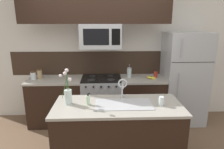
{
  "coord_description": "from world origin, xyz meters",
  "views": [
    {
      "loc": [
        0.07,
        -2.82,
        2.0
      ],
      "look_at": [
        0.18,
        0.27,
        1.16
      ],
      "focal_mm": 32.0,
      "sensor_mm": 36.0,
      "label": 1
    }
  ],
  "objects_px": {
    "microwave": "(101,36)",
    "drinking_glass": "(161,101)",
    "stove_range": "(102,100)",
    "sink_faucet": "(123,86)",
    "flower_vase": "(68,94)",
    "storage_jar_medium": "(40,74)",
    "banana_bunch": "(151,78)",
    "storage_jar_tall": "(33,75)",
    "dish_soap_bottle": "(88,100)",
    "french_press": "(129,72)",
    "refrigerator": "(183,78)",
    "coffee_tin": "(156,75)"
  },
  "relations": [
    {
      "from": "microwave",
      "to": "drinking_glass",
      "type": "xyz_separation_m",
      "value": [
        0.81,
        -1.28,
        -0.75
      ]
    },
    {
      "from": "stove_range",
      "to": "sink_faucet",
      "type": "xyz_separation_m",
      "value": [
        0.32,
        -1.05,
        0.65
      ]
    },
    {
      "from": "flower_vase",
      "to": "storage_jar_medium",
      "type": "bearing_deg",
      "value": 121.62
    },
    {
      "from": "microwave",
      "to": "banana_bunch",
      "type": "relative_size",
      "value": 3.93
    },
    {
      "from": "microwave",
      "to": "storage_jar_tall",
      "type": "xyz_separation_m",
      "value": [
        -1.3,
        0.02,
        -0.74
      ]
    },
    {
      "from": "flower_vase",
      "to": "dish_soap_bottle",
      "type": "bearing_deg",
      "value": -8.03
    },
    {
      "from": "dish_soap_bottle",
      "to": "drinking_glass",
      "type": "distance_m",
      "value": 0.97
    },
    {
      "from": "dish_soap_bottle",
      "to": "sink_faucet",
      "type": "bearing_deg",
      "value": 21.22
    },
    {
      "from": "banana_bunch",
      "to": "drinking_glass",
      "type": "relative_size",
      "value": 1.54
    },
    {
      "from": "stove_range",
      "to": "drinking_glass",
      "type": "distance_m",
      "value": 1.62
    },
    {
      "from": "drinking_glass",
      "to": "flower_vase",
      "type": "relative_size",
      "value": 0.24
    },
    {
      "from": "banana_bunch",
      "to": "storage_jar_tall",
      "type": "bearing_deg",
      "value": 178.51
    },
    {
      "from": "stove_range",
      "to": "storage_jar_medium",
      "type": "bearing_deg",
      "value": 178.52
    },
    {
      "from": "french_press",
      "to": "flower_vase",
      "type": "height_order",
      "value": "flower_vase"
    },
    {
      "from": "banana_bunch",
      "to": "dish_soap_bottle",
      "type": "xyz_separation_m",
      "value": [
        -1.13,
        -1.18,
        0.05
      ]
    },
    {
      "from": "sink_faucet",
      "to": "flower_vase",
      "type": "distance_m",
      "value": 0.76
    },
    {
      "from": "french_press",
      "to": "sink_faucet",
      "type": "bearing_deg",
      "value": -101.74
    },
    {
      "from": "drinking_glass",
      "to": "dish_soap_bottle",
      "type": "bearing_deg",
      "value": 176.23
    },
    {
      "from": "french_press",
      "to": "dish_soap_bottle",
      "type": "bearing_deg",
      "value": -118.64
    },
    {
      "from": "microwave",
      "to": "refrigerator",
      "type": "bearing_deg",
      "value": 1.44
    },
    {
      "from": "storage_jar_medium",
      "to": "drinking_glass",
      "type": "bearing_deg",
      "value": -33.77
    },
    {
      "from": "stove_range",
      "to": "french_press",
      "type": "distance_m",
      "value": 0.78
    },
    {
      "from": "stove_range",
      "to": "sink_faucet",
      "type": "height_order",
      "value": "sink_faucet"
    },
    {
      "from": "storage_jar_medium",
      "to": "dish_soap_bottle",
      "type": "height_order",
      "value": "storage_jar_medium"
    },
    {
      "from": "storage_jar_tall",
      "to": "french_press",
      "type": "distance_m",
      "value": 1.85
    },
    {
      "from": "stove_range",
      "to": "flower_vase",
      "type": "distance_m",
      "value": 1.4
    },
    {
      "from": "microwave",
      "to": "flower_vase",
      "type": "height_order",
      "value": "microwave"
    },
    {
      "from": "microwave",
      "to": "refrigerator",
      "type": "xyz_separation_m",
      "value": [
        1.63,
        0.04,
        -0.83
      ]
    },
    {
      "from": "sink_faucet",
      "to": "french_press",
      "type": "bearing_deg",
      "value": 78.26
    },
    {
      "from": "stove_range",
      "to": "refrigerator",
      "type": "xyz_separation_m",
      "value": [
        1.63,
        0.02,
        0.43
      ]
    },
    {
      "from": "storage_jar_medium",
      "to": "coffee_tin",
      "type": "bearing_deg",
      "value": 0.49
    },
    {
      "from": "banana_bunch",
      "to": "microwave",
      "type": "bearing_deg",
      "value": 177.6
    },
    {
      "from": "french_press",
      "to": "coffee_tin",
      "type": "height_order",
      "value": "french_press"
    },
    {
      "from": "microwave",
      "to": "storage_jar_tall",
      "type": "relative_size",
      "value": 4.87
    },
    {
      "from": "banana_bunch",
      "to": "coffee_tin",
      "type": "relative_size",
      "value": 1.72
    },
    {
      "from": "stove_range",
      "to": "drinking_glass",
      "type": "xyz_separation_m",
      "value": [
        0.81,
        -1.3,
        0.51
      ]
    },
    {
      "from": "microwave",
      "to": "flower_vase",
      "type": "xyz_separation_m",
      "value": [
        -0.43,
        -1.18,
        -0.68
      ]
    },
    {
      "from": "stove_range",
      "to": "flower_vase",
      "type": "bearing_deg",
      "value": -109.58
    },
    {
      "from": "dish_soap_bottle",
      "to": "refrigerator",
      "type": "bearing_deg",
      "value": 35.17
    },
    {
      "from": "refrigerator",
      "to": "storage_jar_tall",
      "type": "xyz_separation_m",
      "value": [
        -2.93,
        -0.02,
        0.09
      ]
    },
    {
      "from": "storage_jar_medium",
      "to": "coffee_tin",
      "type": "relative_size",
      "value": 1.73
    },
    {
      "from": "storage_jar_medium",
      "to": "refrigerator",
      "type": "bearing_deg",
      "value": -0.22
    },
    {
      "from": "dish_soap_bottle",
      "to": "storage_jar_tall",
      "type": "bearing_deg",
      "value": 132.63
    },
    {
      "from": "dish_soap_bottle",
      "to": "flower_vase",
      "type": "height_order",
      "value": "flower_vase"
    },
    {
      "from": "coffee_tin",
      "to": "sink_faucet",
      "type": "relative_size",
      "value": 0.36
    },
    {
      "from": "storage_jar_medium",
      "to": "coffee_tin",
      "type": "xyz_separation_m",
      "value": [
        2.26,
        0.02,
        -0.04
      ]
    },
    {
      "from": "storage_jar_tall",
      "to": "drinking_glass",
      "type": "bearing_deg",
      "value": -31.68
    },
    {
      "from": "stove_range",
      "to": "microwave",
      "type": "xyz_separation_m",
      "value": [
        0.0,
        -0.02,
        1.26
      ]
    },
    {
      "from": "refrigerator",
      "to": "french_press",
      "type": "height_order",
      "value": "refrigerator"
    },
    {
      "from": "sink_faucet",
      "to": "drinking_glass",
      "type": "relative_size",
      "value": 2.49
    }
  ]
}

